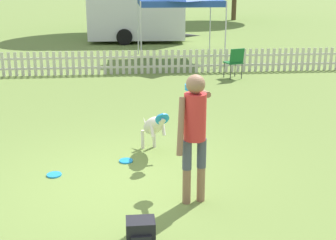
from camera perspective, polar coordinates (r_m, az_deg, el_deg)
The scene contains 9 objects.
ground_plane at distance 6.74m, azimuth -5.75°, elevation -7.88°, with size 240.00×240.00×0.00m, color olive.
handler_person at distance 5.89m, azimuth 3.24°, elevation -0.38°, with size 0.47×1.07×1.70m.
leaping_dog at distance 7.63m, azimuth -1.73°, elevation -0.71°, with size 0.45×1.17×0.85m.
frisbee_near_handler at distance 7.54m, azimuth -5.14°, elevation -4.98°, with size 0.22×0.22×0.02m.
frisbee_near_dog at distance 7.21m, azimuth -13.71°, elevation -6.51°, with size 0.22×0.22×0.02m.
backpack_on_grass at distance 5.23m, azimuth -3.34°, elevation -13.72°, with size 0.31×0.28×0.34m.
picket_fence at distance 14.16m, azimuth -5.85°, elevation 7.00°, with size 16.28×0.04×0.71m.
folding_chair_center at distance 13.56m, azimuth 8.15°, elevation 7.21°, with size 0.55×0.57×0.88m.
equipment_trailer at distance 21.18m, azimuth -3.87°, elevation 13.05°, with size 5.00×2.26×2.50m.
Camera 1 is at (0.07, -6.11, 2.85)m, focal length 50.00 mm.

